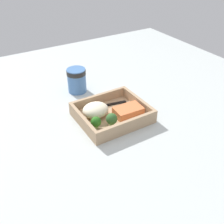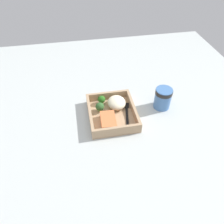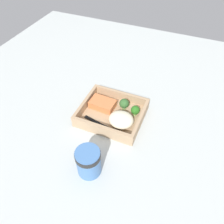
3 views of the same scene
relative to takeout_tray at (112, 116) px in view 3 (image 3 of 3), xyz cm
name	(u,v)px [view 3 (image 3 of 3)]	position (x,y,z in cm)	size (l,w,h in cm)	color
ground_plane	(112,118)	(0.00, 0.00, -1.60)	(160.00, 160.00, 2.00)	#B4BBBA
takeout_tray	(112,116)	(0.00, 0.00, 0.00)	(24.32, 20.97, 1.20)	tan
tray_rim	(112,111)	(0.00, 0.00, 2.49)	(24.32, 20.97, 3.79)	tan
salmon_fillet	(103,104)	(-5.25, 2.64, 2.14)	(10.02, 6.40, 3.09)	#D87441
mashed_potatoes	(121,120)	(5.01, -3.09, 2.95)	(9.53, 8.44, 4.71)	beige
broccoli_floret_1	(124,104)	(3.17, 5.04, 3.27)	(3.93, 3.93, 4.75)	#85AD62
broccoli_floret_2	(135,110)	(8.37, 3.50, 3.05)	(3.55, 3.55, 4.33)	#83AE5C
fork	(104,126)	(-0.48, -6.85, 0.82)	(15.82, 4.66, 0.44)	black
paper_cup	(88,161)	(2.33, -24.55, 5.09)	(7.91, 7.91, 10.17)	#4573B0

